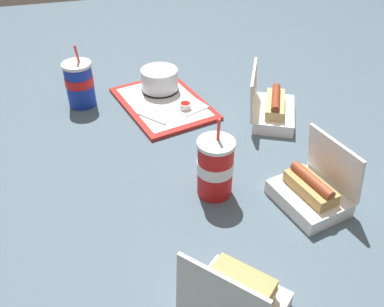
{
  "coord_description": "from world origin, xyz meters",
  "views": [
    {
      "loc": [
        -0.93,
        0.24,
        0.76
      ],
      "look_at": [
        -0.01,
        -0.01,
        0.05
      ],
      "focal_mm": 40.0,
      "sensor_mm": 36.0,
      "label": 1
    }
  ],
  "objects_px": {
    "plastic_fork": "(152,118)",
    "clamshell_hotdog_front": "(272,108)",
    "soda_cup_corner": "(215,167)",
    "clamshell_hotdog_right": "(312,191)",
    "ketchup_cup": "(185,106)",
    "clamshell_sandwich_left": "(235,300)",
    "soda_cup_right": "(80,83)",
    "food_tray": "(163,103)",
    "cake_container": "(160,80)"
  },
  "relations": [
    {
      "from": "plastic_fork",
      "to": "clamshell_hotdog_front",
      "type": "bearing_deg",
      "value": -142.38
    },
    {
      "from": "soda_cup_right",
      "to": "clamshell_sandwich_left",
      "type": "bearing_deg",
      "value": -165.26
    },
    {
      "from": "plastic_fork",
      "to": "soda_cup_right",
      "type": "bearing_deg",
      "value": 9.48
    },
    {
      "from": "clamshell_sandwich_left",
      "to": "soda_cup_right",
      "type": "height_order",
      "value": "soda_cup_right"
    },
    {
      "from": "food_tray",
      "to": "clamshell_hotdog_right",
      "type": "relative_size",
      "value": 2.02
    },
    {
      "from": "clamshell_hotdog_front",
      "to": "soda_cup_corner",
      "type": "xyz_separation_m",
      "value": [
        -0.3,
        0.29,
        0.04
      ]
    },
    {
      "from": "food_tray",
      "to": "plastic_fork",
      "type": "bearing_deg",
      "value": 149.18
    },
    {
      "from": "food_tray",
      "to": "plastic_fork",
      "type": "distance_m",
      "value": 0.12
    },
    {
      "from": "clamshell_hotdog_front",
      "to": "soda_cup_corner",
      "type": "height_order",
      "value": "soda_cup_corner"
    },
    {
      "from": "food_tray",
      "to": "ketchup_cup",
      "type": "bearing_deg",
      "value": -138.77
    },
    {
      "from": "plastic_fork",
      "to": "soda_cup_corner",
      "type": "distance_m",
      "value": 0.39
    },
    {
      "from": "soda_cup_right",
      "to": "clamshell_hotdog_right",
      "type": "bearing_deg",
      "value": -141.04
    },
    {
      "from": "soda_cup_right",
      "to": "food_tray",
      "type": "bearing_deg",
      "value": -106.1
    },
    {
      "from": "food_tray",
      "to": "clamshell_hotdog_front",
      "type": "distance_m",
      "value": 0.37
    },
    {
      "from": "cake_container",
      "to": "clamshell_hotdog_right",
      "type": "bearing_deg",
      "value": -159.07
    },
    {
      "from": "ketchup_cup",
      "to": "clamshell_hotdog_front",
      "type": "bearing_deg",
      "value": -112.7
    },
    {
      "from": "ketchup_cup",
      "to": "clamshell_hotdog_right",
      "type": "bearing_deg",
      "value": -158.6
    },
    {
      "from": "plastic_fork",
      "to": "clamshell_hotdog_right",
      "type": "relative_size",
      "value": 0.53
    },
    {
      "from": "clamshell_sandwich_left",
      "to": "soda_cup_right",
      "type": "bearing_deg",
      "value": 14.74
    },
    {
      "from": "ketchup_cup",
      "to": "plastic_fork",
      "type": "height_order",
      "value": "ketchup_cup"
    },
    {
      "from": "clamshell_hotdog_right",
      "to": "cake_container",
      "type": "bearing_deg",
      "value": 20.93
    },
    {
      "from": "food_tray",
      "to": "soda_cup_right",
      "type": "height_order",
      "value": "soda_cup_right"
    },
    {
      "from": "clamshell_hotdog_front",
      "to": "plastic_fork",
      "type": "bearing_deg",
      "value": 78.13
    },
    {
      "from": "food_tray",
      "to": "clamshell_sandwich_left",
      "type": "xyz_separation_m",
      "value": [
        -0.83,
        0.03,
        0.04
      ]
    },
    {
      "from": "clamshell_hotdog_front",
      "to": "clamshell_sandwich_left",
      "type": "bearing_deg",
      "value": 151.22
    },
    {
      "from": "food_tray",
      "to": "clamshell_hotdog_right",
      "type": "bearing_deg",
      "value": -155.76
    },
    {
      "from": "clamshell_sandwich_left",
      "to": "clamshell_hotdog_front",
      "type": "relative_size",
      "value": 0.93
    },
    {
      "from": "cake_container",
      "to": "plastic_fork",
      "type": "height_order",
      "value": "cake_container"
    },
    {
      "from": "cake_container",
      "to": "plastic_fork",
      "type": "bearing_deg",
      "value": 160.74
    },
    {
      "from": "ketchup_cup",
      "to": "clamshell_sandwich_left",
      "type": "height_order",
      "value": "clamshell_sandwich_left"
    },
    {
      "from": "cake_container",
      "to": "soda_cup_corner",
      "type": "distance_m",
      "value": 0.56
    },
    {
      "from": "clamshell_hotdog_front",
      "to": "clamshell_hotdog_right",
      "type": "bearing_deg",
      "value": 171.0
    },
    {
      "from": "plastic_fork",
      "to": "soda_cup_right",
      "type": "distance_m",
      "value": 0.28
    },
    {
      "from": "food_tray",
      "to": "clamshell_hotdog_right",
      "type": "xyz_separation_m",
      "value": [
        -0.58,
        -0.26,
        0.03
      ]
    },
    {
      "from": "clamshell_hotdog_right",
      "to": "soda_cup_corner",
      "type": "xyz_separation_m",
      "value": [
        0.1,
        0.22,
        0.04
      ]
    },
    {
      "from": "clamshell_sandwich_left",
      "to": "plastic_fork",
      "type": "bearing_deg",
      "value": 2.12
    },
    {
      "from": "clamshell_hotdog_front",
      "to": "soda_cup_corner",
      "type": "distance_m",
      "value": 0.41
    },
    {
      "from": "clamshell_sandwich_left",
      "to": "soda_cup_corner",
      "type": "xyz_separation_m",
      "value": [
        0.35,
        -0.07,
        0.04
      ]
    },
    {
      "from": "soda_cup_corner",
      "to": "food_tray",
      "type": "bearing_deg",
      "value": 4.44
    },
    {
      "from": "food_tray",
      "to": "soda_cup_corner",
      "type": "distance_m",
      "value": 0.48
    },
    {
      "from": "cake_container",
      "to": "clamshell_sandwich_left",
      "type": "xyz_separation_m",
      "value": [
        -0.91,
        0.04,
        -0.01
      ]
    },
    {
      "from": "clamshell_hotdog_right",
      "to": "clamshell_sandwich_left",
      "type": "height_order",
      "value": "clamshell_sandwich_left"
    },
    {
      "from": "food_tray",
      "to": "soda_cup_corner",
      "type": "bearing_deg",
      "value": -175.56
    },
    {
      "from": "cake_container",
      "to": "clamshell_hotdog_front",
      "type": "bearing_deg",
      "value": -130.02
    },
    {
      "from": "food_tray",
      "to": "soda_cup_right",
      "type": "bearing_deg",
      "value": 73.9
    },
    {
      "from": "clamshell_sandwich_left",
      "to": "food_tray",
      "type": "bearing_deg",
      "value": -2.23
    },
    {
      "from": "ketchup_cup",
      "to": "soda_cup_right",
      "type": "distance_m",
      "value": 0.37
    },
    {
      "from": "ketchup_cup",
      "to": "clamshell_sandwich_left",
      "type": "bearing_deg",
      "value": 172.98
    },
    {
      "from": "ketchup_cup",
      "to": "food_tray",
      "type": "bearing_deg",
      "value": 41.23
    },
    {
      "from": "clamshell_hotdog_right",
      "to": "clamshell_sandwich_left",
      "type": "relative_size",
      "value": 0.9
    }
  ]
}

